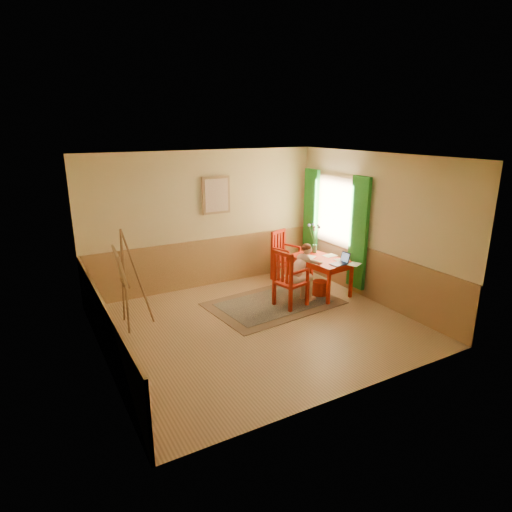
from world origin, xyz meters
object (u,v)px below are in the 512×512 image
figure (301,271)px  table (320,263)px  chair_back (284,255)px  easel (122,270)px  chair_left (289,279)px  laptop (341,262)px

figure → table: bearing=21.6°
chair_back → table: bearing=-80.2°
easel → chair_back: bearing=11.2°
table → chair_left: 0.99m
table → easel: (-3.77, 0.33, 0.37)m
chair_left → chair_back: size_ratio=1.02×
chair_left → easel: 2.94m
laptop → chair_back: bearing=101.4°
chair_left → chair_back: bearing=60.5°
chair_left → laptop: (1.06, -0.17, 0.22)m
table → easel: size_ratio=0.76×
chair_back → figure: figure is taller
chair_left → table: bearing=17.7°
table → chair_left: bearing=-162.3°
chair_back → laptop: (0.30, -1.52, 0.23)m
chair_left → easel: (-2.84, 0.63, 0.45)m
chair_back → easel: easel is taller
laptop → easel: easel is taller
figure → easel: size_ratio=0.68×
table → chair_back: size_ratio=1.19×
table → easel: bearing=175.0°
chair_left → laptop: 1.10m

